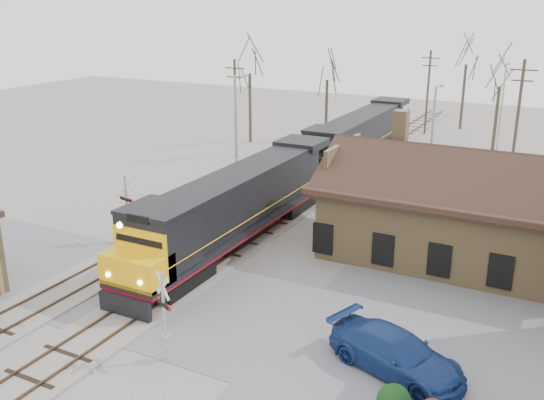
# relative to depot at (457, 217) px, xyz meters

# --- Properties ---
(ground) EXTENTS (140.00, 140.00, 0.00)m
(ground) POSITION_rel_depot_xyz_m (-11.99, -12.00, -2.41)
(ground) COLOR gray
(ground) RESTS_ON ground
(road) EXTENTS (60.00, 9.00, 0.03)m
(road) POSITION_rel_depot_xyz_m (-11.99, -12.00, -2.39)
(road) COLOR slate
(road) RESTS_ON ground
(track_main) EXTENTS (3.40, 90.00, 0.24)m
(track_main) POSITION_rel_depot_xyz_m (-11.99, 3.00, -2.34)
(track_main) COLOR gray
(track_main) RESTS_ON ground
(track_siding) EXTENTS (3.40, 90.00, 0.24)m
(track_siding) POSITION_rel_depot_xyz_m (-16.49, 3.00, -2.34)
(track_siding) COLOR gray
(track_siding) RESTS_ON ground
(depot) EXTENTS (15.20, 9.31, 7.90)m
(depot) POSITION_rel_depot_xyz_m (0.00, 0.00, 0.00)
(depot) COLOR #93774C
(depot) RESTS_ON ground
(locomotive_lead) EXTENTS (3.13, 20.96, 4.66)m
(locomotive_lead) POSITION_rel_depot_xyz_m (-11.99, -4.57, 0.04)
(locomotive_lead) COLOR black
(locomotive_lead) RESTS_ON ground
(locomotive_trailing) EXTENTS (3.13, 20.96, 4.41)m
(locomotive_trailing) POSITION_rel_depot_xyz_m (-11.99, 16.67, 0.04)
(locomotive_trailing) COLOR black
(locomotive_trailing) RESTS_ON ground
(crossbuck_near) EXTENTS (1.05, 0.54, 3.94)m
(crossbuck_near) POSITION_rel_depot_xyz_m (-8.17, -16.33, -0.55)
(crossbuck_near) COLOR #A5A8AD
(crossbuck_near) RESTS_ON ground
(crossbuck_far) EXTENTS (1.19, 0.35, 4.23)m
(crossbuck_far) POSITION_rel_depot_xyz_m (-18.00, -6.99, -0.43)
(crossbuck_far) COLOR #A5A8AD
(crossbuck_far) RESTS_ON ground
(parked_car) EXTENTS (6.19, 4.12, 1.67)m
(parked_car) POSITION_rel_depot_xyz_m (0.36, -12.81, -1.57)
(parked_car) COLOR navy
(parked_car) RESTS_ON ground
(streetlight_a) EXTENTS (0.25, 2.04, 8.81)m
(streetlight_a) POSITION_rel_depot_xyz_m (-17.74, 5.52, 2.53)
(streetlight_a) COLOR #A5A8AD
(streetlight_a) RESTS_ON ground
(streetlight_b) EXTENTS (0.25, 2.04, 8.50)m
(streetlight_b) POSITION_rel_depot_xyz_m (-3.73, 9.01, 2.38)
(streetlight_b) COLOR #A5A8AD
(streetlight_b) RESTS_ON ground
(streetlight_c) EXTENTS (0.25, 2.04, 8.80)m
(streetlight_c) POSITION_rel_depot_xyz_m (-1.21, 24.83, 2.53)
(streetlight_c) COLOR #A5A8AD
(streetlight_c) RESTS_ON ground
(utility_pole_a) EXTENTS (2.00, 0.24, 9.06)m
(utility_pole_a) POSITION_rel_depot_xyz_m (-23.13, 14.41, 2.34)
(utility_pole_a) COLOR #382D23
(utility_pole_a) RESTS_ON ground
(utility_pole_b) EXTENTS (2.00, 0.24, 9.05)m
(utility_pole_b) POSITION_rel_depot_xyz_m (-9.97, 33.22, 2.34)
(utility_pole_b) COLOR #382D23
(utility_pole_b) RESTS_ON ground
(utility_pole_c) EXTENTS (2.00, 0.24, 9.89)m
(utility_pole_c) POSITION_rel_depot_xyz_m (1.01, 16.41, 2.76)
(utility_pole_c) COLOR #382D23
(utility_pole_c) RESTS_ON ground
(tree_a) EXTENTS (4.71, 4.71, 11.53)m
(tree_a) POSITION_rel_depot_xyz_m (-25.19, 20.78, 5.81)
(tree_a) COLOR #382D23
(tree_a) RESTS_ON ground
(tree_b) EXTENTS (4.22, 4.22, 10.34)m
(tree_b) POSITION_rel_depot_xyz_m (-18.53, 25.23, 4.95)
(tree_b) COLOR #382D23
(tree_b) RESTS_ON ground
(tree_c) EXTENTS (4.87, 4.87, 11.94)m
(tree_c) POSITION_rel_depot_xyz_m (-7.03, 37.91, 6.10)
(tree_c) COLOR #382D23
(tree_c) RESTS_ON ground
(tree_d) EXTENTS (4.16, 4.16, 10.19)m
(tree_d) POSITION_rel_depot_xyz_m (-2.07, 28.72, 4.85)
(tree_d) COLOR #382D23
(tree_d) RESTS_ON ground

